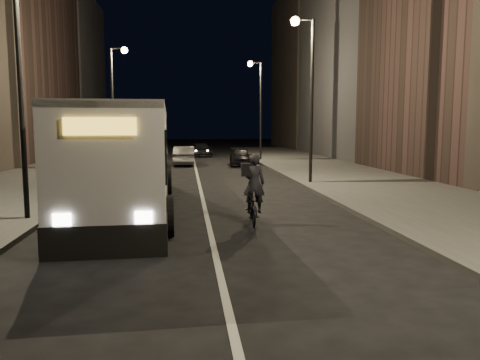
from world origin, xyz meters
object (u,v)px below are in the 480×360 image
object	(u,v)px
streetlight_left_near	(28,47)
car_mid	(184,156)
streetlight_right_far	(258,97)
car_near	(240,157)
streetlight_left_far	(116,91)
cyclist_on_bicycle	(253,200)
city_bus	(127,155)
streetlight_right_mid	(307,78)
car_far	(201,150)

from	to	relation	value
streetlight_left_near	car_mid	bearing A→B (deg)	77.62
streetlight_right_far	car_near	xyz separation A→B (m)	(-1.97, -4.35, -4.70)
streetlight_right_far	streetlight_left_far	distance (m)	12.24
cyclist_on_bicycle	car_mid	world-z (taller)	cyclist_on_bicycle
streetlight_left_far	city_bus	distance (m)	16.25
streetlight_right_mid	car_near	size ratio (longest dim) A/B	2.09
car_mid	cyclist_on_bicycle	bearing A→B (deg)	96.82
streetlight_left_far	city_bus	bearing A→B (deg)	-80.74
streetlight_left_near	streetlight_left_far	xyz separation A→B (m)	(0.00, 18.00, 0.00)
city_bus	cyclist_on_bicycle	xyz separation A→B (m)	(4.16, -3.23, -1.24)
city_bus	car_far	distance (m)	28.55
streetlight_left_near	car_near	size ratio (longest dim) A/B	2.09
cyclist_on_bicycle	car_mid	size ratio (longest dim) A/B	0.50
streetlight_right_far	streetlight_left_near	bearing A→B (deg)	-113.96
streetlight_left_far	car_near	distance (m)	10.02
car_near	car_mid	xyz separation A→B (m)	(-4.17, 0.99, 0.06)
cyclist_on_bicycle	car_far	bearing A→B (deg)	94.71
streetlight_right_mid	car_far	distance (m)	23.54
streetlight_left_far	car_far	bearing A→B (deg)	64.08
car_mid	car_far	distance (m)	10.10
streetlight_right_mid	car_mid	distance (m)	14.80
streetlight_left_far	car_near	size ratio (longest dim) A/B	2.09
streetlight_right_far	car_near	size ratio (longest dim) A/B	2.09
cyclist_on_bicycle	streetlight_left_far	bearing A→B (deg)	113.20
streetlight_right_far	car_mid	xyz separation A→B (m)	(-6.13, -3.36, -4.64)
streetlight_left_near	car_far	xyz separation A→B (m)	(6.13, 30.62, -4.72)
streetlight_right_mid	car_mid	world-z (taller)	streetlight_right_mid
streetlight_left_near	car_near	xyz separation A→B (m)	(8.70, 19.65, -4.70)
city_bus	car_near	xyz separation A→B (m)	(6.14, 17.33, -1.30)
streetlight_left_near	streetlight_left_far	bearing A→B (deg)	90.00
streetlight_left_far	car_far	distance (m)	14.80
cyclist_on_bicycle	car_near	bearing A→B (deg)	88.15
streetlight_right_mid	streetlight_left_far	bearing A→B (deg)	136.84
streetlight_right_mid	city_bus	distance (m)	10.47
streetlight_right_far	streetlight_left_far	xyz separation A→B (m)	(-10.66, -6.00, 0.00)
car_near	car_mid	world-z (taller)	car_mid
car_near	car_far	size ratio (longest dim) A/B	0.88
cyclist_on_bicycle	car_near	world-z (taller)	cyclist_on_bicycle
city_bus	car_mid	size ratio (longest dim) A/B	3.08
car_mid	car_far	bearing A→B (deg)	-98.07
streetlight_left_near	cyclist_on_bicycle	bearing A→B (deg)	-7.78
streetlight_right_mid	car_mid	size ratio (longest dim) A/B	1.85
streetlight_left_near	car_near	world-z (taller)	streetlight_left_near
car_near	car_far	distance (m)	11.26
city_bus	streetlight_right_far	bearing A→B (deg)	67.36
car_near	streetlight_left_far	bearing A→B (deg)	-165.12
streetlight_left_far	car_mid	xyz separation A→B (m)	(4.53, 2.64, -4.64)
cyclist_on_bicycle	streetlight_right_far	bearing A→B (deg)	84.65
streetlight_left_far	cyclist_on_bicycle	distance (m)	20.60
city_bus	cyclist_on_bicycle	distance (m)	5.41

